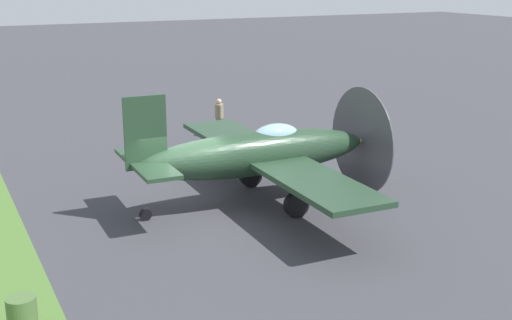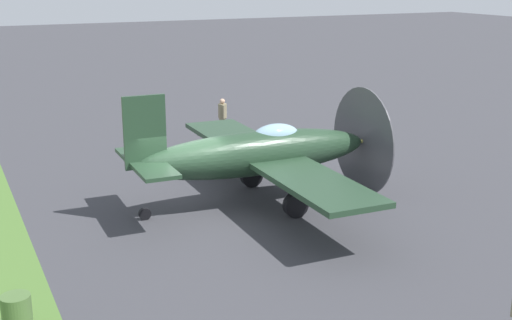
# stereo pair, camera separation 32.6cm
# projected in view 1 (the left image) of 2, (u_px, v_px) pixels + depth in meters

# --- Properties ---
(ground_plane) EXTENTS (160.00, 160.00, 0.00)m
(ground_plane) POSITION_uv_depth(u_px,v_px,m) (184.00, 216.00, 20.38)
(ground_plane) COLOR #38383D
(airplane_lead) EXTENTS (10.91, 8.67, 3.91)m
(airplane_lead) POSITION_uv_depth(u_px,v_px,m) (261.00, 153.00, 21.17)
(airplane_lead) COLOR #233D28
(airplane_lead) RESTS_ON ground
(ground_crew_chief) EXTENTS (0.62, 0.38, 1.73)m
(ground_crew_chief) POSITION_uv_depth(u_px,v_px,m) (219.00, 117.00, 29.87)
(ground_crew_chief) COLOR #847A5B
(ground_crew_chief) RESTS_ON ground
(fuel_drum) EXTENTS (0.60, 0.60, 0.90)m
(fuel_drum) POSITION_uv_depth(u_px,v_px,m) (22.00, 318.00, 13.50)
(fuel_drum) COLOR #476633
(fuel_drum) RESTS_ON ground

